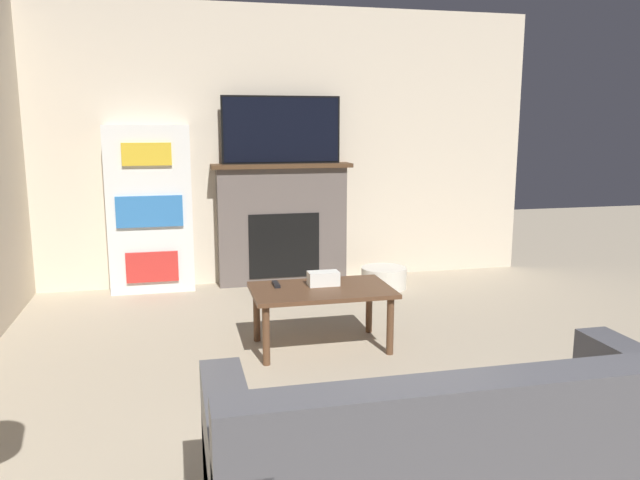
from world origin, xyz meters
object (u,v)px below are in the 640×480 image
object	(u,v)px
tv	(282,130)
coffee_table	(321,296)
bookshelf	(150,210)
storage_basket	(384,278)
fireplace	(282,223)

from	to	relation	value
tv	coffee_table	bearing A→B (deg)	-91.50
bookshelf	storage_basket	distance (m)	2.32
bookshelf	coffee_table	bearing A→B (deg)	-57.22
fireplace	tv	size ratio (longest dim) A/B	1.19
bookshelf	storage_basket	xyz separation A→B (m)	(2.18, -0.42, -0.68)
coffee_table	storage_basket	bearing A→B (deg)	56.41
fireplace	tv	xyz separation A→B (m)	(-0.00, -0.02, 0.92)
fireplace	storage_basket	xyz separation A→B (m)	(0.92, -0.44, -0.50)
bookshelf	tv	bearing A→B (deg)	0.12
fireplace	storage_basket	world-z (taller)	fireplace
fireplace	storage_basket	distance (m)	1.14
tv	bookshelf	distance (m)	1.46
tv	fireplace	bearing A→B (deg)	90.00
bookshelf	storage_basket	world-z (taller)	bookshelf
tv	bookshelf	bearing A→B (deg)	-179.88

